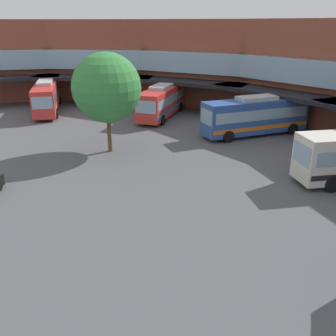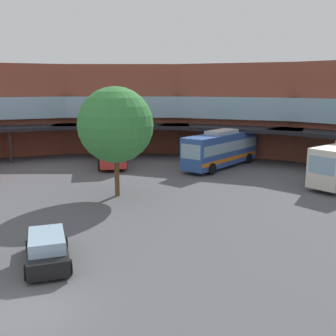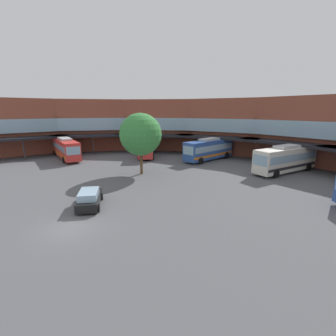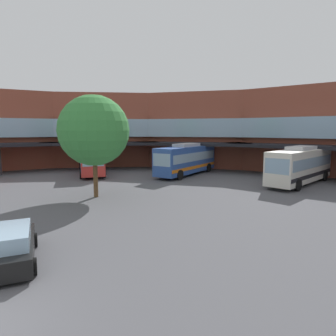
{
  "view_description": "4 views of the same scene",
  "coord_description": "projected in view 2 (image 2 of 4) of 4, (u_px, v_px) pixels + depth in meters",
  "views": [
    {
      "loc": [
        21.41,
        4.01,
        10.29
      ],
      "look_at": [
        1.92,
        14.73,
        1.51
      ],
      "focal_mm": 39.55,
      "sensor_mm": 36.0,
      "label": 1
    },
    {
      "loc": [
        11.5,
        -8.55,
        8.27
      ],
      "look_at": [
        -2.22,
        13.31,
        2.87
      ],
      "focal_mm": 42.52,
      "sensor_mm": 36.0,
      "label": 2
    },
    {
      "loc": [
        16.05,
        -7.69,
        8.55
      ],
      "look_at": [
        -2.84,
        14.52,
        1.45
      ],
      "focal_mm": 25.58,
      "sensor_mm": 36.0,
      "label": 3
    },
    {
      "loc": [
        8.18,
        -4.03,
        5.47
      ],
      "look_at": [
        0.15,
        12.32,
        3.04
      ],
      "focal_mm": 30.97,
      "sensor_mm": 36.0,
      "label": 4
    }
  ],
  "objects": [
    {
      "name": "ground_plane",
      "position": [
        28.0,
        312.0,
        14.77
      ],
      "size": [
        125.46,
        125.46,
        0.0
      ],
      "primitive_type": "plane",
      "color": "#515156"
    },
    {
      "name": "station_building",
      "position": [
        261.0,
        119.0,
        34.3
      ],
      "size": [
        82.83,
        41.64,
        10.68
      ],
      "color": "brown",
      "rests_on": "ground"
    },
    {
      "name": "bus_1",
      "position": [
        221.0,
        148.0,
        40.48
      ],
      "size": [
        3.82,
        10.84,
        3.81
      ],
      "rotation": [
        0.0,
        0.0,
        4.59
      ],
      "color": "#2D519E",
      "rests_on": "ground"
    },
    {
      "name": "bus_2",
      "position": [
        110.0,
        146.0,
        42.48
      ],
      "size": [
        8.88,
        9.18,
        3.68
      ],
      "rotation": [
        0.0,
        0.0,
        5.47
      ],
      "color": "red",
      "rests_on": "ground"
    },
    {
      "name": "parked_car",
      "position": [
        47.0,
        249.0,
        18.63
      ],
      "size": [
        4.53,
        4.21,
        1.53
      ],
      "rotation": [
        0.0,
        0.0,
        2.44
      ],
      "color": "black",
      "rests_on": "ground"
    },
    {
      "name": "plaza_tree",
      "position": [
        116.0,
        125.0,
        29.21
      ],
      "size": [
        5.61,
        5.61,
        8.2
      ],
      "color": "brown",
      "rests_on": "ground"
    }
  ]
}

